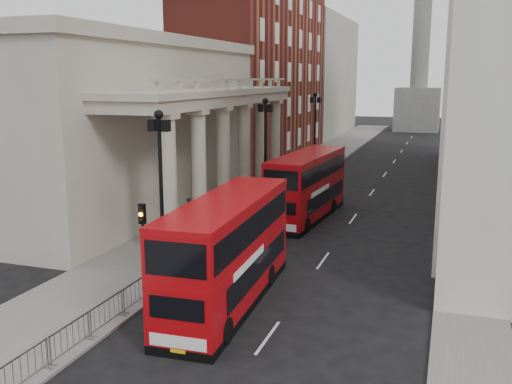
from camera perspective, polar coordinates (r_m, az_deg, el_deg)
ground at (r=25.12m, az=-12.27°, el=-12.10°), size 260.00×260.00×0.00m
sidewalk_west at (r=52.79m, az=1.79°, el=0.65°), size 6.00×140.00×0.12m
sidewalk_east at (r=50.57m, az=19.96°, el=-0.52°), size 3.00×140.00×0.12m
kerb at (r=52.02m, az=4.90°, el=0.46°), size 0.20×140.00×0.14m
portico_building at (r=44.09m, az=-12.29°, el=6.06°), size 9.00×28.00×12.00m
brick_building at (r=71.31m, az=0.31°, el=12.28°), size 9.00×32.00×22.00m
west_building_far at (r=102.14m, az=6.16°, el=11.39°), size 9.00×30.00×20.00m
east_building at (r=51.79m, az=23.73°, el=13.34°), size 8.00×55.00×25.00m
monument_column at (r=111.92m, az=16.17°, el=14.08°), size 8.00×8.00×54.20m
lamp_post_south at (r=27.30m, az=-9.47°, el=0.70°), size 1.05×0.44×8.32m
lamp_post_mid at (r=41.90m, az=0.94°, el=4.55°), size 1.05×0.44×8.32m
lamp_post_north at (r=57.26m, az=5.91°, el=6.34°), size 1.05×0.44×8.32m
traffic_light at (r=25.94m, az=-11.26°, el=-4.02°), size 0.28×0.33×4.30m
crowd_barriers at (r=26.81m, az=-10.51°, el=-8.95°), size 0.50×18.75×1.10m
bus_near at (r=25.18m, az=-2.82°, el=-5.74°), size 3.14×11.15×4.77m
bus_far at (r=40.50m, az=5.15°, el=0.72°), size 3.39×10.94×4.65m
pedestrian_a at (r=38.82m, az=-6.74°, el=-1.91°), size 0.71×0.52×1.81m
pedestrian_b at (r=41.13m, az=-3.71°, el=-1.11°), size 0.93×0.76×1.78m
pedestrian_c at (r=40.66m, az=-3.73°, el=-1.42°), size 0.77×0.51×1.56m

